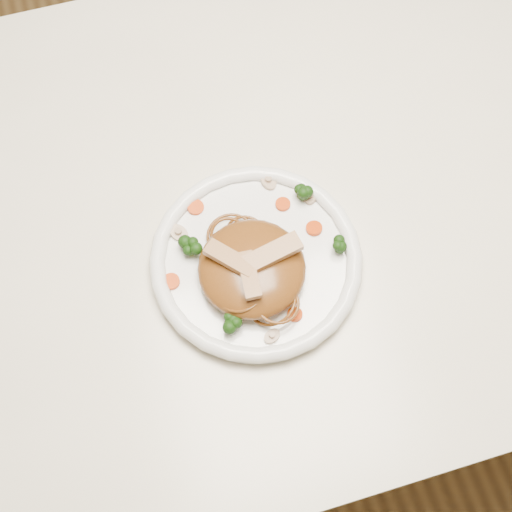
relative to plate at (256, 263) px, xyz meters
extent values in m
plane|color=brown|center=(0.09, 0.10, -0.76)|extent=(4.00, 4.00, 0.00)
cube|color=white|center=(0.09, 0.10, -0.03)|extent=(1.20, 0.80, 0.04)
cylinder|color=brown|center=(0.63, 0.44, -0.40)|extent=(0.06, 0.06, 0.71)
cylinder|color=white|center=(0.00, 0.00, 0.00)|extent=(0.32, 0.32, 0.02)
ellipsoid|color=brown|center=(-0.01, -0.02, 0.03)|extent=(0.15, 0.15, 0.04)
cube|color=tan|center=(0.02, -0.02, 0.06)|extent=(0.07, 0.04, 0.01)
cube|color=tan|center=(-0.03, -0.01, 0.06)|extent=(0.06, 0.06, 0.01)
cube|color=tan|center=(-0.02, -0.04, 0.06)|extent=(0.02, 0.06, 0.01)
cylinder|color=red|center=(0.06, 0.07, 0.01)|extent=(0.02, 0.02, 0.00)
cylinder|color=red|center=(-0.11, 0.00, 0.01)|extent=(0.02, 0.02, 0.00)
cylinder|color=red|center=(0.08, 0.02, 0.01)|extent=(0.02, 0.02, 0.00)
cylinder|color=red|center=(-0.05, 0.09, 0.01)|extent=(0.03, 0.03, 0.00)
cylinder|color=red|center=(0.02, -0.08, 0.01)|extent=(0.02, 0.02, 0.00)
cylinder|color=#C2AE91|center=(-0.01, -0.10, 0.01)|extent=(0.03, 0.03, 0.01)
cylinder|color=#C2AE91|center=(0.09, 0.06, 0.01)|extent=(0.03, 0.03, 0.01)
cylinder|color=#C2AE91|center=(-0.08, 0.06, 0.01)|extent=(0.04, 0.04, 0.01)
cylinder|color=#C2AE91|center=(0.05, 0.10, 0.01)|extent=(0.03, 0.03, 0.01)
camera|label=1|loc=(-0.10, -0.33, 0.80)|focal=48.49mm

